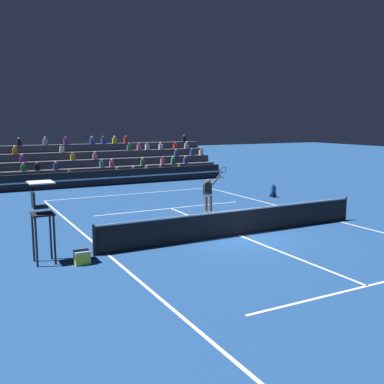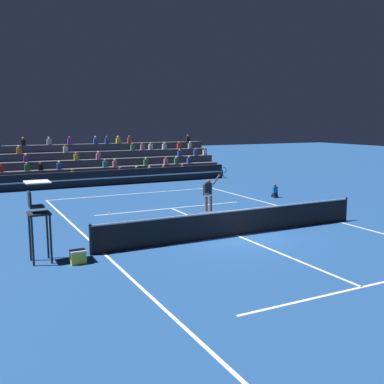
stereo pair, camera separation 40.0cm
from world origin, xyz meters
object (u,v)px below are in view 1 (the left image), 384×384
umpire_chair (41,211)px  tennis_ball (109,213)px  tennis_player (209,194)px  equipment_cooler (82,257)px  ball_kid_courtside (273,192)px

umpire_chair → tennis_ball: umpire_chair is taller
tennis_player → tennis_ball: size_ratio=35.13×
tennis_player → umpire_chair: bearing=-153.4°
tennis_player → equipment_cooler: bearing=-146.4°
ball_kid_courtside → tennis_ball: 10.34m
tennis_player → tennis_ball: tennis_player is taller
tennis_ball → equipment_cooler: 7.95m
ball_kid_courtside → tennis_ball: ball_kid_courtside is taller
umpire_chair → ball_kid_courtside: 16.15m
ball_kid_courtside → equipment_cooler: ball_kid_courtside is taller
umpire_chair → tennis_player: 9.87m
tennis_ball → equipment_cooler: (-3.23, -7.26, 0.19)m
tennis_ball → equipment_cooler: equipment_cooler is taller
ball_kid_courtside → tennis_player: 6.30m
umpire_chair → equipment_cooler: size_ratio=5.34×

